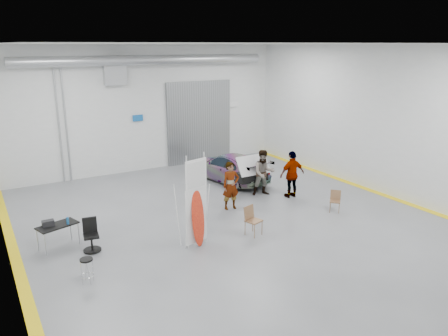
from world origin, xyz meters
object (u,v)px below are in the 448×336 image
folding_chair_near (253,226)px  work_table (55,225)px  person_c (292,174)px  shop_stool (87,271)px  person_a (231,186)px  sedan_car (229,167)px  surfboard_display (196,210)px  office_chair (91,237)px  person_b (264,173)px  folding_chair_far (335,205)px

folding_chair_near → work_table: work_table is taller
person_c → shop_stool: (-8.79, -2.54, -0.62)m
person_a → person_c: bearing=4.3°
sedan_car → surfboard_display: (-4.36, -5.26, 0.56)m
folding_chair_near → office_chair: bearing=145.5°
person_b → person_c: bearing=-25.2°
sedan_car → surfboard_display: surfboard_display is taller
person_c → surfboard_display: bearing=24.6°
shop_stool → person_b: bearing=22.7°
office_chair → shop_stool: bearing=-98.0°
person_a → surfboard_display: surfboard_display is taller
person_c → folding_chair_far: size_ratio=2.43×
person_a → folding_chair_near: person_a is taller
folding_chair_near → folding_chair_far: bearing=-14.2°
sedan_car → person_b: 2.47m
folding_chair_near → office_chair: 5.07m
surfboard_display → folding_chair_near: (1.98, -0.21, -0.88)m
office_chair → folding_chair_near: bearing=-8.8°
person_a → surfboard_display: bearing=-133.0°
folding_chair_far → work_table: 9.68m
shop_stool → work_table: (-0.30, 2.54, 0.40)m
surfboard_display → folding_chair_far: 5.80m
office_chair → folding_chair_far: bearing=-0.2°
surfboard_display → office_chair: size_ratio=2.93×
sedan_car → person_b: bearing=84.5°
folding_chair_far → work_table: (-9.44, 2.10, 0.49)m
surfboard_display → person_a: bearing=26.6°
sedan_car → work_table: (-8.07, -3.21, 0.12)m
sedan_car → folding_chair_near: bearing=56.7°
folding_chair_far → shop_stool: size_ratio=1.15×
folding_chair_near → folding_chair_far: folding_chair_near is taller
person_b → surfboard_display: surfboard_display is taller
shop_stool → surfboard_display: bearing=8.3°
folding_chair_near → office_chair: size_ratio=0.96×
sedan_car → person_c: 3.39m
sedan_car → person_a: size_ratio=2.34×
folding_chair_near → folding_chair_far: (3.75, 0.16, -0.05)m
work_table → office_chair: size_ratio=1.30×
surfboard_display → person_b: bearing=18.3°
sedan_car → folding_chair_near: (-2.39, -5.47, -0.32)m
surfboard_display → sedan_car: bearing=36.8°
person_a → work_table: (-6.28, -0.12, -0.18)m
sedan_car → work_table: bearing=12.0°
person_b → office_chair: 7.56m
folding_chair_near → shop_stool: (-5.39, -0.28, 0.04)m
shop_stool → office_chair: bearing=73.0°
person_a → folding_chair_near: bearing=-97.1°
person_b → office_chair: person_b is taller
person_a → office_chair: person_a is taller
person_a → office_chair: 5.50m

